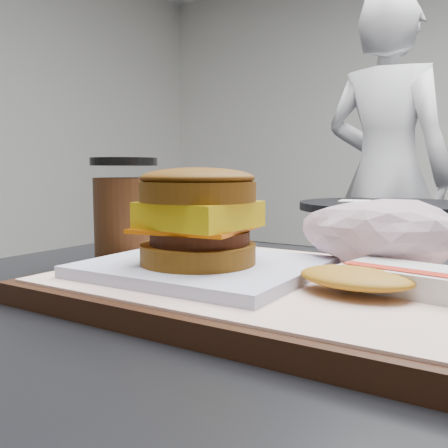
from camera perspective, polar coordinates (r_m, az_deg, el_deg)
serving_tray at (r=0.43m, az=6.31°, el=-7.23°), size 0.38×0.28×0.02m
breakfast_sandwich at (r=0.43m, az=-2.75°, el=-0.58°), size 0.19×0.17×0.09m
hash_brown at (r=0.39m, az=17.87°, el=-5.93°), size 0.12×0.10×0.02m
crumpled_wrapper at (r=0.48m, az=17.49°, el=-1.00°), size 0.14×0.11×0.06m
coffee_cup at (r=0.58m, az=-11.24°, el=0.86°), size 0.08×0.08×0.12m
neighbor_table at (r=2.10m, az=18.14°, el=-3.08°), size 0.70×0.70×0.75m
napkin at (r=2.11m, az=14.73°, el=2.57°), size 0.14×0.14×0.00m
patron at (r=2.52m, az=17.97°, el=5.14°), size 0.67×0.50×1.69m
bg_table_mid at (r=4.40m, az=-2.99°, el=2.13°), size 0.66×0.66×0.75m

